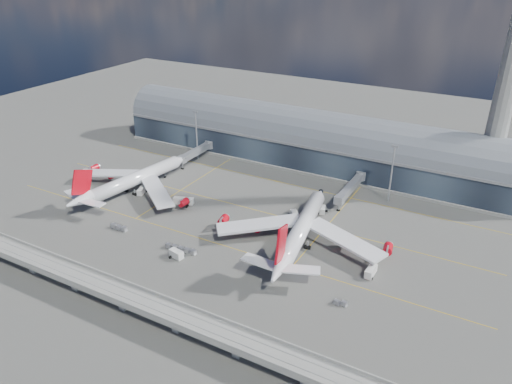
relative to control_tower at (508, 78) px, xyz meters
The scene contains 20 objects.
ground 129.54m from the control_tower, 135.68° to the right, with size 500.00×500.00×0.00m, color #474744.
taxi_lines 116.61m from the control_tower, 144.38° to the right, with size 200.00×80.12×0.01m.
terminal 94.20m from the control_tower, behind, with size 200.00×30.00×28.00m.
control_tower is the anchor object (origin of this frame).
guideway 168.57m from the control_tower, 121.63° to the right, with size 220.00×8.50×7.20m.
floodlight_mast_left 143.01m from the control_tower, 168.28° to the right, with size 3.00×0.70×25.70m.
floodlight_mast_right 58.76m from the control_tower, 141.34° to the right, with size 3.00×0.70×25.70m.
airliner_left 163.11m from the control_tower, 151.48° to the right, with size 63.12×66.41×20.25m.
airliner_right 105.48m from the control_tower, 124.48° to the right, with size 65.69×68.73×21.87m.
jet_bridge_left 144.68m from the control_tower, 167.40° to the right, with size 4.40×28.00×7.25m.
jet_bridge_right 75.67m from the control_tower, 147.81° to the right, with size 4.40×32.00×7.25m.
service_truck_0 160.22m from the control_tower, 150.99° to the right, with size 4.37×7.12×2.80m.
service_truck_1 148.01m from the control_tower, 129.15° to the right, with size 5.72×3.51×3.09m.
service_truck_2 141.75m from the control_tower, 146.38° to the right, with size 8.95×5.25×3.13m.
service_truck_3 101.79m from the control_tower, 106.34° to the right, with size 2.79×6.45×3.09m.
service_truck_4 91.22m from the control_tower, 137.08° to the right, with size 3.56×5.18×2.75m.
service_truck_5 102.00m from the control_tower, 135.52° to the right, with size 5.98×6.53×3.11m.
cargo_train_0 165.79m from the control_tower, 139.31° to the right, with size 7.66×1.67×1.71m.
cargo_train_1 145.96m from the control_tower, 130.76° to the right, with size 12.78×2.65×1.69m.
cargo_train_2 119.59m from the control_tower, 105.18° to the right, with size 4.50×2.16×1.47m.
Camera 1 is at (93.35, -140.76, 97.94)m, focal length 35.00 mm.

